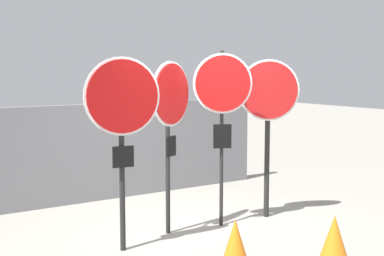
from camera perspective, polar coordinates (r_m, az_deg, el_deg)
ground_plane at (r=7.28m, az=0.94°, el=-11.15°), size 40.00×40.00×0.00m
fence_back at (r=9.16m, az=-7.55°, el=-2.37°), size 5.37×0.12×1.61m
stop_sign_0 at (r=6.30m, az=-7.44°, el=1.80°), size 0.92×0.18×2.33m
stop_sign_1 at (r=6.94m, az=-2.29°, el=2.27°), size 0.77×0.40×2.29m
stop_sign_2 at (r=7.27m, az=3.29°, el=3.49°), size 0.76×0.36×2.43m
stop_sign_3 at (r=7.78m, az=8.17°, el=2.46°), size 0.78×0.47×2.32m
traffic_cone_0 at (r=6.04m, az=14.91°, el=-11.94°), size 0.48×0.48×0.64m
traffic_cone_1 at (r=6.19m, az=4.63°, el=-11.94°), size 0.36×0.36×0.51m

